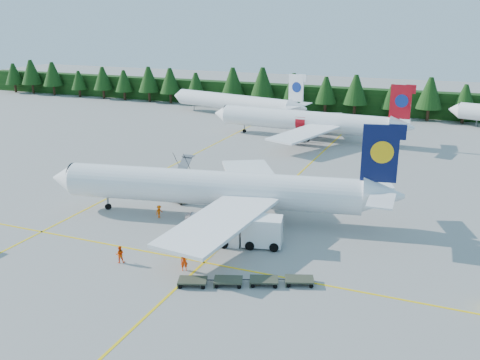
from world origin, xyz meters
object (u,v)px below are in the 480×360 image
at_px(airliner_red, 300,121).
at_px(airstairs, 178,179).
at_px(airliner_navy, 205,188).
at_px(service_truck, 251,231).

height_order(airliner_red, airstairs, airliner_red).
distance_m(airliner_navy, airstairs, 13.74).
height_order(airliner_navy, airliner_red, airliner_navy).
distance_m(airliner_navy, airliner_red, 45.06).
relative_size(airliner_navy, airstairs, 7.71).
xyz_separation_m(airliner_navy, service_truck, (7.92, -5.61, -2.01)).
height_order(airstairs, service_truck, airstairs).
bearing_deg(airliner_navy, service_truck, -46.23).
distance_m(airliner_red, service_truck, 51.57).
bearing_deg(service_truck, airliner_navy, 131.62).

